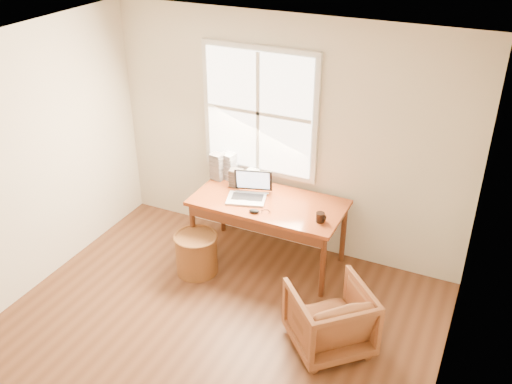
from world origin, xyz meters
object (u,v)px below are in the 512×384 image
at_px(desk, 268,203).
at_px(laptop, 246,187).
at_px(armchair, 330,318).
at_px(coffee_mug, 320,217).
at_px(wicker_stool, 196,254).
at_px(cd_stack_a, 228,166).

distance_m(desk, laptop, 0.29).
xyz_separation_m(armchair, laptop, (-1.25, 0.89, 0.59)).
bearing_deg(coffee_mug, wicker_stool, 176.91).
height_order(armchair, wicker_stool, armchair).
relative_size(armchair, coffee_mug, 6.93).
distance_m(armchair, laptop, 1.65).
xyz_separation_m(coffee_mug, cd_stack_a, (-1.25, 0.46, 0.10)).
height_order(armchair, laptop, laptop).
bearing_deg(armchair, wicker_stool, -58.91).
xyz_separation_m(desk, armchair, (1.03, -0.97, -0.42)).
bearing_deg(wicker_stool, coffee_mug, 15.89).
distance_m(laptop, cd_stack_a, 0.55).
xyz_separation_m(armchair, coffee_mug, (-0.41, 0.81, 0.49)).
distance_m(wicker_stool, coffee_mug, 1.41).
distance_m(desk, cd_stack_a, 0.72).
bearing_deg(armchair, cd_stack_a, -80.62).
xyz_separation_m(desk, laptop, (-0.22, -0.07, 0.17)).
height_order(armchair, cd_stack_a, cd_stack_a).
bearing_deg(armchair, laptop, -78.64).
bearing_deg(desk, wicker_stool, -140.14).
height_order(desk, cd_stack_a, cd_stack_a).
distance_m(desk, coffee_mug, 0.65).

